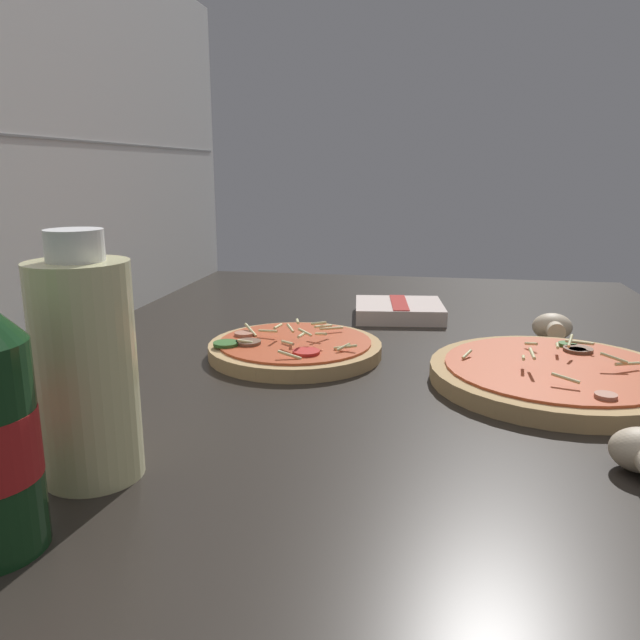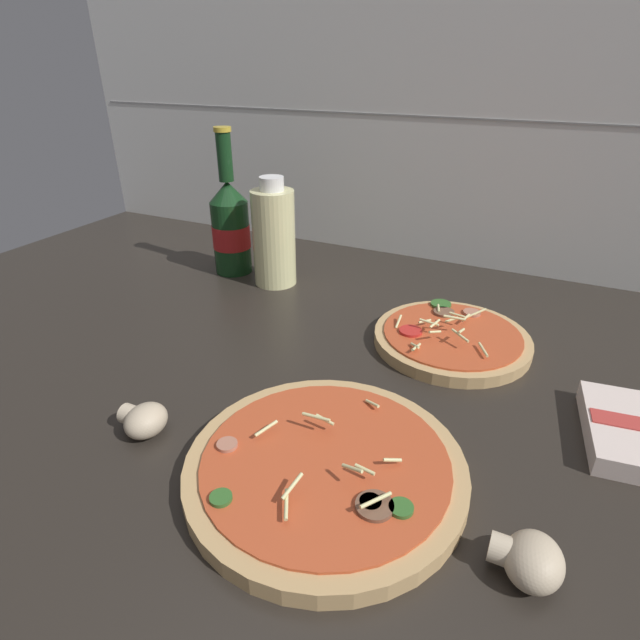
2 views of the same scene
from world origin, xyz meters
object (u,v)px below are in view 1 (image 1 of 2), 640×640
pizza_near (556,375)px  pizza_far (295,348)px  oil_bottle (86,368)px  mushroom_left (553,327)px  dish_towel (396,310)px

pizza_near → pizza_far: size_ratio=1.25×
oil_bottle → mushroom_left: size_ratio=3.37×
pizza_far → oil_bottle: 36.40cm
pizza_far → oil_bottle: oil_bottle is taller
mushroom_left → dish_towel: bearing=65.4°
pizza_near → pizza_far: 31.82cm
pizza_near → dish_towel: bearing=33.5°
mushroom_left → dish_towel: 24.81cm
oil_bottle → dish_towel: size_ratio=1.26×
oil_bottle → mushroom_left: oil_bottle is taller
pizza_far → mushroom_left: pizza_far is taller
pizza_near → oil_bottle: 49.92cm
pizza_near → dish_towel: 35.52cm
mushroom_left → dish_towel: (10.32, 22.55, -0.70)cm
mushroom_left → dish_towel: mushroom_left is taller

